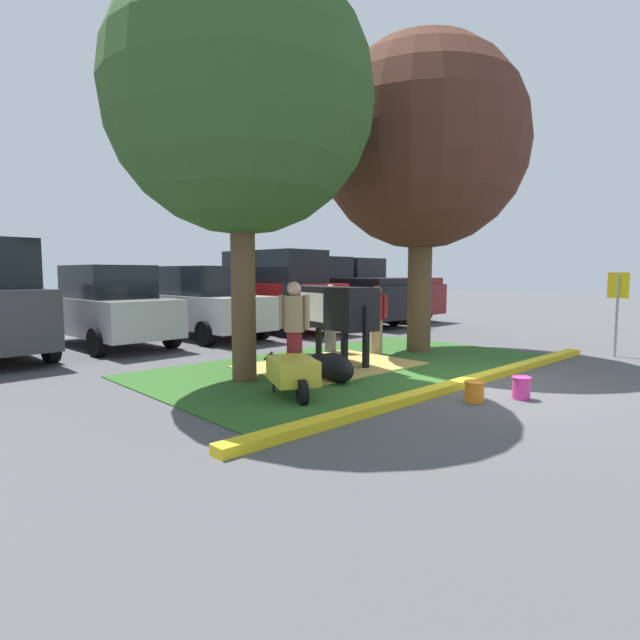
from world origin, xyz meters
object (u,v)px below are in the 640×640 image
object	(u,v)px
calf_lying	(334,367)
shade_tree_right	(422,146)
pickup_truck_maroon	(371,291)
sedan_silver	(109,307)
shade_tree_left	(241,100)
cow_holstein	(328,307)
hatchback_white	(203,303)
bucket_pink	(521,387)
bucket_orange	(474,391)
person_visitor_near	(330,317)
wheelbarrow	(293,372)
suv_black	(274,291)
person_handler	(377,318)
person_visitor_far	(294,329)
pickup_truck_black	(336,293)
parking_sign	(618,297)

from	to	relation	value
calf_lying	shade_tree_right	bearing A→B (deg)	13.84
shade_tree_right	pickup_truck_maroon	distance (m)	9.09
sedan_silver	shade_tree_left	bearing A→B (deg)	-88.89
cow_holstein	pickup_truck_maroon	world-z (taller)	pickup_truck_maroon
hatchback_white	cow_holstein	bearing A→B (deg)	-92.64
shade_tree_right	bucket_pink	xyz separation A→B (m)	(-2.56, -3.64, -4.51)
calf_lying	hatchback_white	bearing A→B (deg)	78.41
cow_holstein	bucket_orange	size ratio (longest dim) A/B	10.38
cow_holstein	person_visitor_near	distance (m)	1.34
bucket_orange	wheelbarrow	bearing A→B (deg)	131.07
wheelbarrow	suv_black	xyz separation A→B (m)	(5.09, 6.93, 0.88)
person_visitor_near	wheelbarrow	xyz separation A→B (m)	(-3.27, -2.55, -0.45)
shade_tree_left	bucket_pink	distance (m)	6.26
suv_black	pickup_truck_maroon	xyz separation A→B (m)	(5.37, 0.63, -0.16)
bucket_pink	suv_black	world-z (taller)	suv_black
person_handler	wheelbarrow	size ratio (longest dim) A/B	0.99
hatchback_white	suv_black	xyz separation A→B (m)	(2.53, 0.00, 0.29)
bucket_pink	hatchback_white	xyz separation A→B (m)	(0.20, 9.28, 0.81)
calf_lying	sedan_silver	xyz separation A→B (m)	(-1.20, 6.77, 0.75)
person_visitor_far	pickup_truck_black	size ratio (longest dim) A/B	0.31
parking_sign	bucket_orange	bearing A→B (deg)	179.00
shade_tree_left	parking_sign	xyz separation A→B (m)	(7.38, -3.51, -3.32)
parking_sign	pickup_truck_maroon	distance (m)	10.07
cow_holstein	person_visitor_far	bearing A→B (deg)	-150.98
sedan_silver	person_visitor_near	bearing A→B (deg)	-54.82
cow_holstein	shade_tree_right	bearing A→B (deg)	-8.00
person_visitor_far	pickup_truck_black	xyz separation A→B (m)	(7.35, 6.37, 0.20)
shade_tree_left	pickup_truck_black	xyz separation A→B (m)	(7.87, 5.66, -3.50)
person_visitor_near	parking_sign	bearing A→B (deg)	-47.41
person_handler	suv_black	distance (m)	5.40
wheelbarrow	calf_lying	bearing A→B (deg)	17.33
person_visitor_far	shade_tree_right	bearing A→B (deg)	7.48
cow_holstein	suv_black	world-z (taller)	suv_black
person_visitor_near	bucket_pink	world-z (taller)	person_visitor_near
shade_tree_right	cow_holstein	distance (m)	4.41
pickup_truck_maroon	parking_sign	bearing A→B (deg)	-106.97
bucket_pink	hatchback_white	size ratio (longest dim) A/B	0.07
pickup_truck_maroon	shade_tree_right	bearing A→B (deg)	-131.45
cow_holstein	wheelbarrow	bearing A→B (deg)	-144.45
person_visitor_far	suv_black	size ratio (longest dim) A/B	0.36
person_visitor_far	pickup_truck_maroon	xyz separation A→B (m)	(9.81, 6.83, 0.20)
calf_lying	pickup_truck_black	bearing A→B (deg)	44.73
calf_lying	sedan_silver	bearing A→B (deg)	100.02
hatchback_white	person_visitor_near	bearing A→B (deg)	-80.80
person_handler	person_visitor_far	world-z (taller)	person_visitor_far
parking_sign	hatchback_white	xyz separation A→B (m)	(-4.95, 9.00, -0.32)
pickup_truck_black	person_handler	bearing A→B (deg)	-127.28
person_visitor_far	wheelbarrow	bearing A→B (deg)	-131.65
person_visitor_far	shade_tree_left	bearing A→B (deg)	125.98
shade_tree_right	person_visitor_far	xyz separation A→B (m)	(-4.27, -0.56, -3.77)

